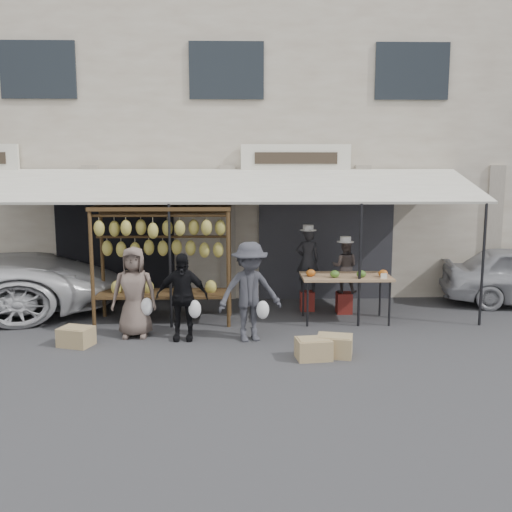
% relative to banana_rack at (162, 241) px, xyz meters
% --- Properties ---
extents(ground_plane, '(90.00, 90.00, 0.00)m').
position_rel_banana_rack_xyz_m(ground_plane, '(1.18, -1.51, -1.58)').
color(ground_plane, '#2D2D30').
extents(shophouse, '(24.00, 6.15, 7.30)m').
position_rel_banana_rack_xyz_m(shophouse, '(1.18, 4.99, 2.07)').
color(shophouse, beige).
rests_on(shophouse, ground_plane).
extents(awning, '(10.00, 2.35, 2.92)m').
position_rel_banana_rack_xyz_m(awning, '(1.19, 0.77, 1.00)').
color(awning, silver).
rests_on(awning, ground_plane).
extents(banana_rack, '(2.60, 0.90, 2.24)m').
position_rel_banana_rack_xyz_m(banana_rack, '(0.00, 0.00, 0.00)').
color(banana_rack, black).
rests_on(banana_rack, ground_plane).
extents(produce_table, '(1.70, 0.90, 1.04)m').
position_rel_banana_rack_xyz_m(produce_table, '(3.49, -0.02, -0.71)').
color(produce_table, '#997A58').
rests_on(produce_table, ground_plane).
extents(vendor_left, '(0.48, 0.32, 1.31)m').
position_rel_banana_rack_xyz_m(vendor_left, '(2.85, 0.85, -0.52)').
color(vendor_left, black).
rests_on(vendor_left, stool_left).
extents(vendor_right, '(0.61, 0.53, 1.07)m').
position_rel_banana_rack_xyz_m(vendor_right, '(3.58, 0.61, -0.61)').
color(vendor_right, '#463C3A').
rests_on(vendor_right, stool_right).
extents(customer_left, '(0.79, 0.52, 1.60)m').
position_rel_banana_rack_xyz_m(customer_left, '(-0.38, -0.93, -0.78)').
color(customer_left, brown).
rests_on(customer_left, ground_plane).
extents(customer_mid, '(0.89, 0.38, 1.52)m').
position_rel_banana_rack_xyz_m(customer_mid, '(0.47, -1.13, -0.82)').
color(customer_mid, black).
rests_on(customer_mid, ground_plane).
extents(customer_right, '(1.24, 0.91, 1.71)m').
position_rel_banana_rack_xyz_m(customer_right, '(1.63, -1.21, -0.72)').
color(customer_right, '#35353C').
rests_on(customer_right, ground_plane).
extents(stool_left, '(0.35, 0.35, 0.40)m').
position_rel_banana_rack_xyz_m(stool_left, '(2.85, 0.85, -1.37)').
color(stool_left, maroon).
rests_on(stool_left, ground_plane).
extents(stool_right, '(0.33, 0.33, 0.43)m').
position_rel_banana_rack_xyz_m(stool_right, '(3.58, 0.61, -1.36)').
color(stool_right, maroon).
rests_on(stool_right, ground_plane).
extents(crate_near_a, '(0.57, 0.46, 0.32)m').
position_rel_banana_rack_xyz_m(crate_near_a, '(2.61, -2.19, -1.42)').
color(crate_near_a, tan).
rests_on(crate_near_a, ground_plane).
extents(crate_near_b, '(0.62, 0.53, 0.33)m').
position_rel_banana_rack_xyz_m(crate_near_b, '(2.96, -2.06, -1.41)').
color(crate_near_b, tan).
rests_on(crate_near_b, ground_plane).
extents(crate_far, '(0.62, 0.54, 0.31)m').
position_rel_banana_rack_xyz_m(crate_far, '(-1.27, -1.44, -1.42)').
color(crate_far, tan).
rests_on(crate_far, ground_plane).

